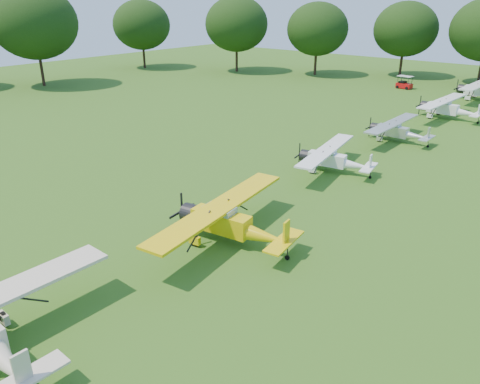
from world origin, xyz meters
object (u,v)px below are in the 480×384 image
at_px(aircraft_5, 448,107).
at_px(golf_cart, 404,84).
at_px(aircraft_2, 229,221).
at_px(aircraft_4, 397,130).
at_px(aircraft_3, 333,158).

distance_m(aircraft_5, golf_cart, 18.73).
relative_size(aircraft_2, aircraft_4, 1.21).
bearing_deg(aircraft_5, golf_cart, 128.57).
xyz_separation_m(aircraft_3, aircraft_4, (0.62, 11.30, -0.01)).
xyz_separation_m(aircraft_4, aircraft_5, (0.79, 12.33, 0.16)).
bearing_deg(aircraft_5, aircraft_4, -90.70).
height_order(aircraft_3, golf_cart, aircraft_3).
bearing_deg(aircraft_2, aircraft_5, 81.87).
xyz_separation_m(aircraft_2, aircraft_5, (0.18, 37.48, -0.06)).
relative_size(aircraft_3, aircraft_4, 1.02).
bearing_deg(aircraft_4, golf_cart, 110.60).
distance_m(aircraft_2, aircraft_5, 37.48).
bearing_deg(aircraft_2, aircraft_4, 83.53).
height_order(aircraft_5, golf_cart, aircraft_5).
height_order(aircraft_2, golf_cart, aircraft_2).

